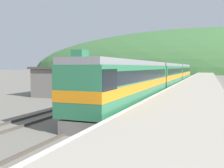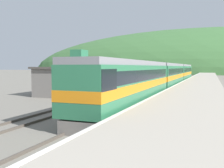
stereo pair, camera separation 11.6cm
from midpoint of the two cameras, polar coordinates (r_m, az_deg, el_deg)
track_main at (r=72.02m, az=15.72°, el=0.84°), size 1.52×180.00×0.16m
track_siding at (r=72.59m, az=11.99°, el=0.92°), size 1.52×180.00×0.16m
platform at (r=51.76m, az=19.02°, el=0.20°), size 6.09×140.00×1.11m
distant_hills at (r=169.16m, az=18.68°, el=2.36°), size 228.34×102.75×52.80m
station_shed at (r=32.21m, az=-7.73°, el=0.56°), size 9.03×6.52×3.58m
express_train_lead_car at (r=22.37m, az=4.22°, el=0.31°), size 2.86×19.88×4.47m
carriage_second at (r=42.79m, az=12.25°, el=1.87°), size 2.85×19.68×4.11m
carriage_third at (r=63.19m, az=15.04°, el=2.41°), size 2.85×19.68×4.11m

